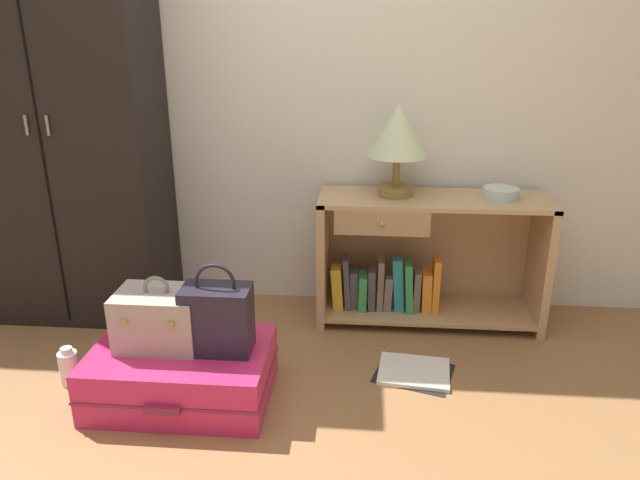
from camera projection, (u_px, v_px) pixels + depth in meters
name	position (u px, v px, depth m)	size (l,w,h in m)	color
ground_plane	(248.00, 480.00, 2.02)	(9.00, 9.00, 0.00)	olive
back_wall	(296.00, 57.00, 2.97)	(6.40, 0.10, 2.60)	silver
wardrobe	(63.00, 117.00, 2.87)	(0.91, 0.47, 2.06)	black
bookshelf	(420.00, 260.00, 3.03)	(1.13, 0.39, 0.66)	tan
table_lamp	(398.00, 134.00, 2.82)	(0.30, 0.30, 0.45)	olive
bowl	(501.00, 193.00, 2.86)	(0.17, 0.17, 0.05)	silver
suitcase_large	(182.00, 373.00, 2.43)	(0.72, 0.51, 0.23)	#DB2860
train_case	(159.00, 318.00, 2.38)	(0.33, 0.24, 0.30)	#A89E8E
handbag	(217.00, 318.00, 2.33)	(0.27, 0.16, 0.37)	#231E2D
bottle	(69.00, 367.00, 2.53)	(0.08, 0.08, 0.17)	white
open_book_on_floor	(414.00, 372.00, 2.63)	(0.39, 0.35, 0.02)	white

